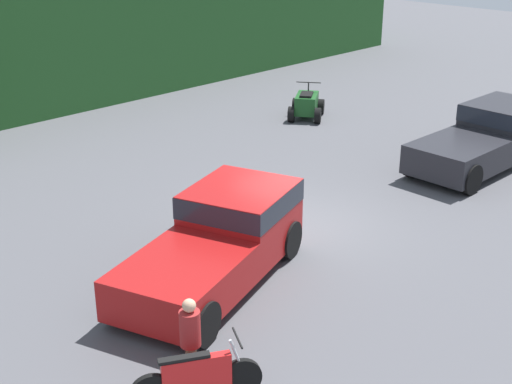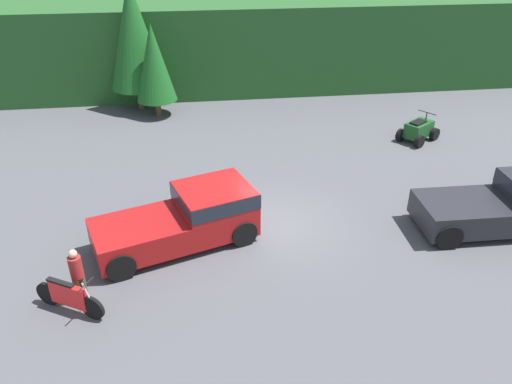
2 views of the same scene
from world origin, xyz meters
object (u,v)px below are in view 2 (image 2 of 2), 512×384
(dirt_bike, at_px, (69,297))
(quad_atv, at_px, (418,130))
(rider_person, at_px, (77,274))
(pickup_truck_red, at_px, (189,216))

(dirt_bike, distance_m, quad_atv, 16.97)
(dirt_bike, height_order, quad_atv, quad_atv)
(quad_atv, distance_m, rider_person, 16.57)
(dirt_bike, bearing_deg, quad_atv, 64.45)
(dirt_bike, xyz_separation_m, quad_atv, (13.91, 9.71, 0.01))
(quad_atv, relative_size, rider_person, 1.29)
(pickup_truck_red, bearing_deg, dirt_bike, -156.71)
(dirt_bike, height_order, rider_person, rider_person)
(pickup_truck_red, height_order, quad_atv, pickup_truck_red)
(quad_atv, bearing_deg, dirt_bike, -179.54)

